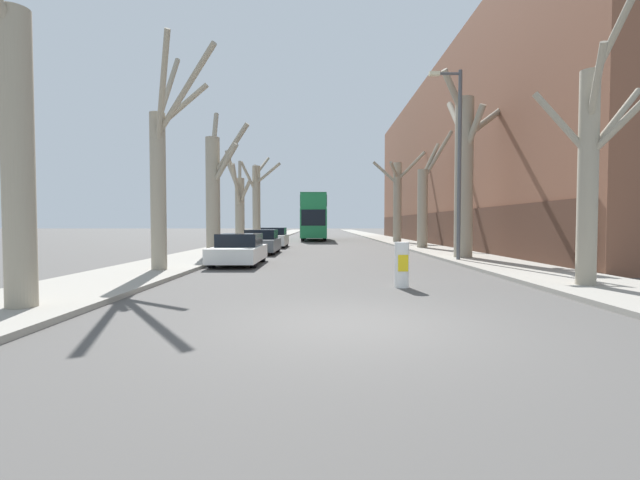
{
  "coord_description": "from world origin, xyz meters",
  "views": [
    {
      "loc": [
        -0.57,
        -6.9,
        1.64
      ],
      "look_at": [
        -0.64,
        31.45,
        0.2
      ],
      "focal_mm": 24.0,
      "sensor_mm": 36.0,
      "label": 1
    }
  ],
  "objects_px": {
    "parked_car_0": "(240,250)",
    "parked_car_2": "(275,238)",
    "parked_car_1": "(262,242)",
    "street_tree_right_1": "(465,169)",
    "street_tree_right_2": "(425,202)",
    "street_tree_left_2": "(215,190)",
    "street_tree_right_0": "(593,161)",
    "street_tree_left_0": "(11,134)",
    "traffic_bollard": "(403,265)",
    "lamp_post": "(458,156)",
    "street_tree_right_3": "(398,199)",
    "street_tree_left_3": "(240,204)",
    "double_decker_bus": "(315,215)",
    "street_tree_left_4": "(258,199)",
    "street_tree_left_1": "(163,172)"
  },
  "relations": [
    {
      "from": "parked_car_0",
      "to": "parked_car_2",
      "type": "xyz_separation_m",
      "value": [
        0.0,
        12.89,
        0.06
      ]
    },
    {
      "from": "parked_car_0",
      "to": "parked_car_1",
      "type": "distance_m",
      "value": 6.49
    },
    {
      "from": "street_tree_right_1",
      "to": "street_tree_right_2",
      "type": "height_order",
      "value": "street_tree_right_1"
    },
    {
      "from": "street_tree_left_2",
      "to": "street_tree_right_0",
      "type": "distance_m",
      "value": 16.59
    },
    {
      "from": "street_tree_right_1",
      "to": "street_tree_left_0",
      "type": "bearing_deg",
      "value": -135.64
    },
    {
      "from": "traffic_bollard",
      "to": "lamp_post",
      "type": "bearing_deg",
      "value": 62.92
    },
    {
      "from": "street_tree_right_3",
      "to": "traffic_bollard",
      "type": "bearing_deg",
      "value": -99.99
    },
    {
      "from": "street_tree_right_1",
      "to": "lamp_post",
      "type": "height_order",
      "value": "street_tree_right_1"
    },
    {
      "from": "street_tree_left_3",
      "to": "double_decker_bus",
      "type": "distance_m",
      "value": 15.63
    },
    {
      "from": "street_tree_left_0",
      "to": "parked_car_0",
      "type": "height_order",
      "value": "street_tree_left_0"
    },
    {
      "from": "street_tree_right_0",
      "to": "street_tree_right_2",
      "type": "bearing_deg",
      "value": 89.86
    },
    {
      "from": "street_tree_right_3",
      "to": "street_tree_left_3",
      "type": "bearing_deg",
      "value": -146.04
    },
    {
      "from": "street_tree_right_2",
      "to": "lamp_post",
      "type": "height_order",
      "value": "lamp_post"
    },
    {
      "from": "street_tree_left_3",
      "to": "street_tree_right_0",
      "type": "height_order",
      "value": "street_tree_right_0"
    },
    {
      "from": "street_tree_left_2",
      "to": "traffic_bollard",
      "type": "xyz_separation_m",
      "value": [
        7.51,
        -10.94,
        -2.81
      ]
    },
    {
      "from": "street_tree_right_3",
      "to": "traffic_bollard",
      "type": "relative_size",
      "value": 6.48
    },
    {
      "from": "street_tree_left_4",
      "to": "double_decker_bus",
      "type": "bearing_deg",
      "value": 55.3
    },
    {
      "from": "parked_car_2",
      "to": "traffic_bollard",
      "type": "xyz_separation_m",
      "value": [
        5.36,
        -19.05,
        -0.08
      ]
    },
    {
      "from": "street_tree_left_2",
      "to": "street_tree_left_3",
      "type": "bearing_deg",
      "value": 89.98
    },
    {
      "from": "street_tree_left_4",
      "to": "street_tree_right_2",
      "type": "xyz_separation_m",
      "value": [
        12.11,
        -8.77,
        -0.69
      ]
    },
    {
      "from": "street_tree_left_0",
      "to": "parked_car_2",
      "type": "xyz_separation_m",
      "value": [
        2.31,
        22.31,
        -2.6
      ]
    },
    {
      "from": "double_decker_bus",
      "to": "parked_car_2",
      "type": "xyz_separation_m",
      "value": [
        -2.66,
        -13.36,
        -1.9
      ]
    },
    {
      "from": "street_tree_left_0",
      "to": "parked_car_2",
      "type": "distance_m",
      "value": 22.57
    },
    {
      "from": "street_tree_left_1",
      "to": "street_tree_left_3",
      "type": "height_order",
      "value": "street_tree_left_1"
    },
    {
      "from": "street_tree_left_2",
      "to": "lamp_post",
      "type": "xyz_separation_m",
      "value": [
        11.24,
        -3.66,
        1.13
      ]
    },
    {
      "from": "street_tree_left_4",
      "to": "street_tree_right_1",
      "type": "relative_size",
      "value": 0.92
    },
    {
      "from": "street_tree_left_3",
      "to": "parked_car_2",
      "type": "distance_m",
      "value": 3.48
    },
    {
      "from": "street_tree_left_1",
      "to": "lamp_post",
      "type": "xyz_separation_m",
      "value": [
        11.05,
        4.15,
        1.17
      ]
    },
    {
      "from": "street_tree_right_2",
      "to": "parked_car_1",
      "type": "height_order",
      "value": "street_tree_right_2"
    },
    {
      "from": "street_tree_left_3",
      "to": "parked_car_1",
      "type": "bearing_deg",
      "value": -66.35
    },
    {
      "from": "street_tree_right_2",
      "to": "street_tree_left_3",
      "type": "bearing_deg",
      "value": 176.16
    },
    {
      "from": "street_tree_left_4",
      "to": "parked_car_2",
      "type": "distance_m",
      "value": 7.45
    },
    {
      "from": "street_tree_right_0",
      "to": "parked_car_1",
      "type": "bearing_deg",
      "value": 127.29
    },
    {
      "from": "parked_car_0",
      "to": "parked_car_1",
      "type": "xyz_separation_m",
      "value": [
        -0.0,
        6.49,
        0.03
      ]
    },
    {
      "from": "street_tree_right_0",
      "to": "parked_car_2",
      "type": "xyz_separation_m",
      "value": [
        -9.94,
        19.46,
        -2.51
      ]
    },
    {
      "from": "street_tree_right_3",
      "to": "street_tree_right_2",
      "type": "bearing_deg",
      "value": -89.33
    },
    {
      "from": "street_tree_left_4",
      "to": "parked_car_0",
      "type": "bearing_deg",
      "value": -83.73
    },
    {
      "from": "traffic_bollard",
      "to": "street_tree_right_2",
      "type": "bearing_deg",
      "value": 74.56
    },
    {
      "from": "street_tree_left_3",
      "to": "parked_car_0",
      "type": "relative_size",
      "value": 1.53
    },
    {
      "from": "street_tree_left_2",
      "to": "street_tree_right_3",
      "type": "relative_size",
      "value": 1.01
    },
    {
      "from": "street_tree_left_0",
      "to": "double_decker_bus",
      "type": "xyz_separation_m",
      "value": [
        4.97,
        35.67,
        -0.7
      ]
    },
    {
      "from": "street_tree_right_0",
      "to": "traffic_bollard",
      "type": "height_order",
      "value": "street_tree_right_0"
    },
    {
      "from": "street_tree_right_1",
      "to": "street_tree_right_2",
      "type": "distance_m",
      "value": 8.15
    },
    {
      "from": "lamp_post",
      "to": "street_tree_right_3",
      "type": "bearing_deg",
      "value": 87.53
    },
    {
      "from": "street_tree_left_2",
      "to": "lamp_post",
      "type": "distance_m",
      "value": 11.87
    },
    {
      "from": "street_tree_right_2",
      "to": "parked_car_2",
      "type": "xyz_separation_m",
      "value": [
        -9.99,
        2.32,
        -2.39
      ]
    },
    {
      "from": "parked_car_0",
      "to": "lamp_post",
      "type": "relative_size",
      "value": 0.5
    },
    {
      "from": "street_tree_left_0",
      "to": "parked_car_0",
      "type": "xyz_separation_m",
      "value": [
        2.31,
        9.41,
        -2.66
      ]
    },
    {
      "from": "street_tree_left_0",
      "to": "parked_car_1",
      "type": "distance_m",
      "value": 16.28
    },
    {
      "from": "parked_car_2",
      "to": "street_tree_right_1",
      "type": "bearing_deg",
      "value": -46.47
    }
  ]
}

